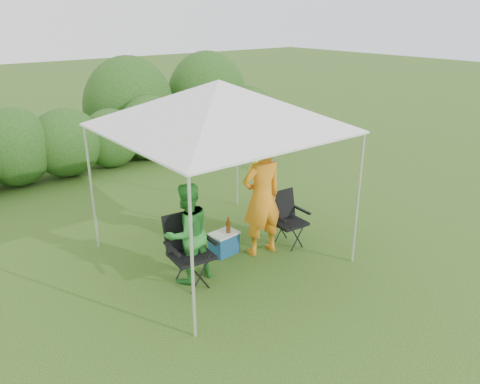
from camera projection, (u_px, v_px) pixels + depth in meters
ground at (240, 266)px, 7.38m from camera, size 70.00×70.00×0.00m
hedge at (94, 138)px, 11.55m from camera, size 11.71×1.53×1.80m
canopy at (219, 105)px, 6.85m from camera, size 3.10×3.10×2.83m
chair_right at (287, 215)px, 7.93m from camera, size 0.60×0.55×0.92m
chair_left at (188, 245)px, 6.77m from camera, size 0.69×0.63×1.04m
man at (262, 197)px, 7.45m from camera, size 0.76×0.55×1.96m
woman at (187, 233)px, 6.74m from camera, size 0.76×0.60×1.52m
cooler at (224, 243)px, 7.69m from camera, size 0.47×0.36×0.38m
bottle at (228, 225)px, 7.58m from camera, size 0.07×0.07×0.27m
lawn_toy at (260, 164)px, 11.84m from camera, size 0.62×0.51×0.31m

